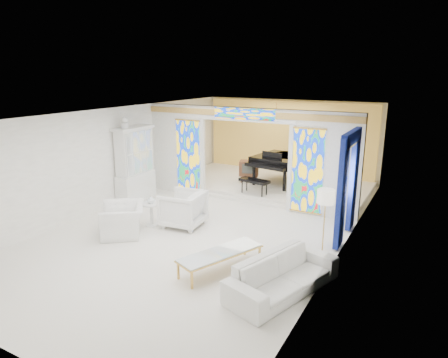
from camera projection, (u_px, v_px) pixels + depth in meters
The scene contains 23 objects.
floor at pixel (213, 223), 11.01m from camera, with size 12.00×12.00×0.00m, color silver.
ceiling at pixel (212, 113), 10.23m from camera, with size 7.00×12.00×0.02m, color silver.
wall_back at pixel (289, 138), 15.71m from camera, with size 7.00×0.02×3.00m, color white.
wall_left at pixel (114, 157), 12.25m from camera, with size 0.02×12.00×3.00m, color white.
wall_right at pixel (346, 188), 9.00m from camera, with size 0.02×12.00×3.00m, color white.
partition_wall at pixel (245, 152), 12.27m from camera, with size 7.00×0.22×3.00m.
stained_glass_left at pixel (188, 157), 13.22m from camera, with size 0.90×0.04×2.40m, color gold.
stained_glass_right at pixel (308, 171), 11.34m from camera, with size 0.90×0.04×2.40m, color gold.
stained_glass_transom at pixel (244, 114), 11.88m from camera, with size 2.00×0.04×0.34m, color gold.
alcove_platform at pixel (270, 184), 14.46m from camera, with size 6.80×3.80×0.18m, color silver.
gold_curtain_back at pixel (288, 139), 15.60m from camera, with size 6.70×0.10×2.90m, color #F0C053.
chandelier at pixel (276, 117), 13.65m from camera, with size 0.48×0.48×0.30m, color gold.
blue_drapes at pixel (349, 177), 9.62m from camera, with size 0.14×1.85×2.65m.
china_cabinet at pixel (135, 165), 12.71m from camera, with size 0.56×1.46×2.72m.
armchair_left at pixel (123, 220), 10.17m from camera, with size 1.20×1.04×0.78m, color white.
armchair_right at pixel (183, 209), 10.69m from camera, with size 1.03×1.06×0.96m, color white.
sofa at pixel (283, 275), 7.49m from camera, with size 2.39×0.93×0.70m, color white.
side_table at pixel (151, 211), 10.72m from camera, with size 0.63×0.63×0.64m.
vase at pixel (151, 199), 10.63m from camera, with size 0.20×0.20×0.20m, color silver.
coffee_table at pixel (221, 253), 8.28m from camera, with size 1.27×1.98×0.42m.
floor_lamp at pixel (326, 200), 8.68m from camera, with size 0.50×0.50×1.57m.
grand_piano at pixel (286, 160), 14.07m from camera, with size 2.24×3.16×1.22m.
tv_console at pixel (249, 168), 14.31m from camera, with size 0.78×0.65×0.77m.
Camera 1 is at (5.22, -8.90, 4.04)m, focal length 32.00 mm.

